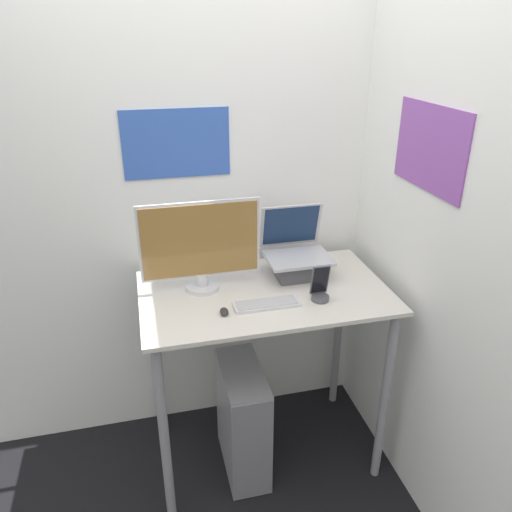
{
  "coord_description": "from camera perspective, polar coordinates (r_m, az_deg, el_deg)",
  "views": [
    {
      "loc": [
        -0.52,
        -1.61,
        2.09
      ],
      "look_at": [
        -0.04,
        0.34,
        1.17
      ],
      "focal_mm": 35.0,
      "sensor_mm": 36.0,
      "label": 1
    }
  ],
  "objects": [
    {
      "name": "wall_side_right",
      "position": [
        2.15,
        20.62,
        1.43
      ],
      "size": [
        0.06,
        6.0,
        2.6
      ],
      "color": "white",
      "rests_on": "ground_plane"
    },
    {
      "name": "cell_phone",
      "position": [
        2.23,
        7.34,
        -3.84
      ],
      "size": [
        0.08,
        0.08,
        0.17
      ],
      "color": "#4C4C51",
      "rests_on": "desk"
    },
    {
      "name": "monitor",
      "position": [
        2.24,
        -6.37,
        1.09
      ],
      "size": [
        0.54,
        0.15,
        0.42
      ],
      "color": "silver",
      "rests_on": "desk"
    },
    {
      "name": "ground_plane",
      "position": [
        2.69,
        2.87,
        -26.28
      ],
      "size": [
        12.0,
        12.0,
        0.0
      ],
      "primitive_type": "plane",
      "color": "black"
    },
    {
      "name": "keyboard",
      "position": [
        2.18,
        1.2,
        -5.51
      ],
      "size": [
        0.29,
        0.09,
        0.02
      ],
      "color": "silver",
      "rests_on": "desk"
    },
    {
      "name": "desk",
      "position": [
        2.39,
        0.96,
        -7.45
      ],
      "size": [
        1.14,
        0.68,
        0.99
      ],
      "color": "beige",
      "rests_on": "ground_plane"
    },
    {
      "name": "wall_back",
      "position": [
        2.56,
        -1.41,
        6.71
      ],
      "size": [
        6.0,
        0.06,
        2.6
      ],
      "color": "white",
      "rests_on": "ground_plane"
    },
    {
      "name": "mouse",
      "position": [
        2.12,
        -3.66,
        -6.36
      ],
      "size": [
        0.04,
        0.06,
        0.03
      ],
      "color": "#262626",
      "rests_on": "desk"
    },
    {
      "name": "laptop",
      "position": [
        2.42,
        4.7,
        -0.28
      ],
      "size": [
        0.31,
        0.28,
        0.33
      ],
      "color": "#4C4C51",
      "rests_on": "desk"
    },
    {
      "name": "computer_tower",
      "position": [
        2.64,
        -1.51,
        -18.18
      ],
      "size": [
        0.2,
        0.44,
        0.6
      ],
      "color": "gray",
      "rests_on": "ground_plane"
    }
  ]
}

